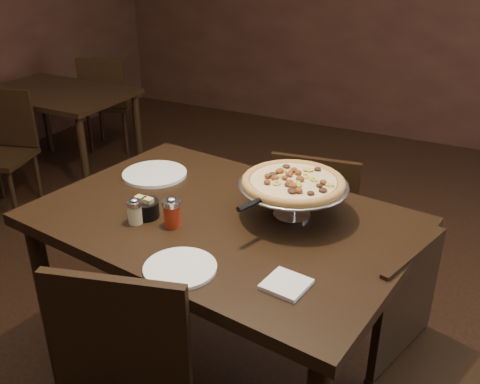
% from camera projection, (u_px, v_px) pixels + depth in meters
% --- Properties ---
extents(room, '(6.04, 7.04, 2.84)m').
position_uv_depth(room, '(237.00, 62.00, 1.69)').
color(room, black).
rests_on(room, ground).
extents(dining_table, '(1.45, 1.07, 0.84)m').
position_uv_depth(dining_table, '(222.00, 242.00, 2.00)').
color(dining_table, black).
rests_on(dining_table, ground).
extents(background_table, '(1.10, 0.73, 0.69)m').
position_uv_depth(background_table, '(58.00, 103.00, 4.08)').
color(background_table, black).
rests_on(background_table, ground).
extents(pizza_stand, '(0.40, 0.40, 0.16)m').
position_uv_depth(pizza_stand, '(293.00, 183.00, 1.89)').
color(pizza_stand, silver).
rests_on(pizza_stand, dining_table).
extents(parmesan_shaker, '(0.06, 0.06, 0.10)m').
position_uv_depth(parmesan_shaker, '(135.00, 211.00, 1.88)').
color(parmesan_shaker, '#EFEDBA').
rests_on(parmesan_shaker, dining_table).
extents(pepper_flake_shaker, '(0.06, 0.06, 0.11)m').
position_uv_depth(pepper_flake_shaker, '(172.00, 212.00, 1.86)').
color(pepper_flake_shaker, '#942A0D').
rests_on(pepper_flake_shaker, dining_table).
extents(packet_caddy, '(0.10, 0.10, 0.08)m').
position_uv_depth(packet_caddy, '(145.00, 208.00, 1.93)').
color(packet_caddy, black).
rests_on(packet_caddy, dining_table).
extents(napkin_stack, '(0.14, 0.14, 0.01)m').
position_uv_depth(napkin_stack, '(286.00, 284.00, 1.56)').
color(napkin_stack, silver).
rests_on(napkin_stack, dining_table).
extents(plate_left, '(0.27, 0.27, 0.01)m').
position_uv_depth(plate_left, '(155.00, 174.00, 2.27)').
color(plate_left, white).
rests_on(plate_left, dining_table).
extents(plate_near, '(0.23, 0.23, 0.01)m').
position_uv_depth(plate_near, '(180.00, 268.00, 1.64)').
color(plate_near, white).
rests_on(plate_near, dining_table).
extents(serving_spatula, '(0.15, 0.15, 0.02)m').
position_uv_depth(serving_spatula, '(252.00, 204.00, 1.75)').
color(serving_spatula, silver).
rests_on(serving_spatula, pizza_stand).
extents(chair_far, '(0.46, 0.46, 0.87)m').
position_uv_depth(chair_far, '(316.00, 224.00, 2.63)').
color(chair_far, black).
rests_on(chair_far, ground).
extents(chair_side, '(0.49, 0.49, 0.85)m').
position_uv_depth(chair_side, '(430.00, 359.00, 1.82)').
color(chair_side, black).
rests_on(chair_side, ground).
extents(bg_chair_far, '(0.51, 0.51, 0.84)m').
position_uv_depth(bg_chair_far, '(108.00, 100.00, 4.63)').
color(bg_chair_far, black).
rests_on(bg_chair_far, ground).
extents(bg_chair_near, '(0.47, 0.47, 0.82)m').
position_uv_depth(bg_chair_near, '(4.00, 147.00, 3.65)').
color(bg_chair_near, black).
rests_on(bg_chair_near, ground).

